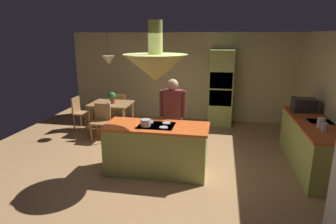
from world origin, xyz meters
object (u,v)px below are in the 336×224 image
(person_at_island, at_px, (173,114))
(canister_flour, at_px, (325,127))
(chair_at_corner, at_px, (80,111))
(cup_on_table, at_px, (109,103))
(microwave_on_counter, at_px, (304,105))
(oven_tower, at_px, (221,88))
(kitchen_island, at_px, (157,149))
(dining_table, at_px, (111,107))
(canister_sugar, at_px, (321,123))
(chair_facing_island, at_px, (101,119))
(potted_plant_on_table, at_px, (112,97))
(cooking_pot_on_cooktop, at_px, (146,123))
(chair_by_back_wall, at_px, (120,107))

(person_at_island, relative_size, canister_flour, 11.09)
(chair_at_corner, relative_size, cup_on_table, 9.67)
(microwave_on_counter, bearing_deg, oven_tower, 135.30)
(kitchen_island, bearing_deg, oven_tower, 71.26)
(dining_table, xyz_separation_m, canister_sugar, (4.54, -1.72, 0.34))
(oven_tower, height_order, person_at_island, oven_tower)
(kitchen_island, bearing_deg, dining_table, 128.99)
(kitchen_island, xyz_separation_m, microwave_on_counter, (2.84, 1.52, 0.59))
(kitchen_island, distance_m, cup_on_table, 2.54)
(chair_at_corner, bearing_deg, chair_facing_island, -125.58)
(canister_sugar, bearing_deg, person_at_island, 173.72)
(kitchen_island, distance_m, potted_plant_on_table, 2.67)
(chair_facing_island, height_order, chair_at_corner, same)
(chair_at_corner, height_order, cooking_pot_on_cooktop, cooking_pot_on_cooktop)
(kitchen_island, height_order, cooking_pot_on_cooktop, cooking_pot_on_cooktop)
(dining_table, xyz_separation_m, chair_at_corner, (-0.90, -0.00, -0.15))
(kitchen_island, distance_m, cooking_pot_on_cooktop, 0.57)
(chair_by_back_wall, distance_m, microwave_on_counter, 4.73)
(chair_by_back_wall, relative_size, microwave_on_counter, 1.89)
(kitchen_island, relative_size, oven_tower, 0.90)
(dining_table, relative_size, chair_at_corner, 1.20)
(cooking_pot_on_cooktop, bearing_deg, dining_table, 124.63)
(microwave_on_counter, bearing_deg, chair_at_corner, 173.93)
(canister_flour, bearing_deg, dining_table, 157.28)
(canister_flour, bearing_deg, potted_plant_on_table, 157.50)
(kitchen_island, xyz_separation_m, chair_facing_island, (-1.70, 1.46, 0.05))
(chair_by_back_wall, relative_size, cooking_pot_on_cooktop, 4.83)
(oven_tower, relative_size, chair_facing_island, 2.40)
(oven_tower, bearing_deg, kitchen_island, -108.74)
(chair_at_corner, bearing_deg, cup_on_table, -102.70)
(chair_by_back_wall, bearing_deg, oven_tower, -169.89)
(kitchen_island, xyz_separation_m, dining_table, (-1.70, 2.10, 0.20))
(dining_table, relative_size, canister_flour, 7.02)
(person_at_island, xyz_separation_m, microwave_on_counter, (2.66, 0.85, 0.10))
(dining_table, xyz_separation_m, microwave_on_counter, (4.54, -0.58, 0.39))
(person_at_island, height_order, chair_facing_island, person_at_island)
(oven_tower, relative_size, microwave_on_counter, 4.54)
(chair_by_back_wall, bearing_deg, chair_facing_island, 90.00)
(oven_tower, bearing_deg, chair_facing_island, -147.46)
(kitchen_island, xyz_separation_m, canister_flour, (2.84, 0.20, 0.52))
(chair_facing_island, xyz_separation_m, canister_sugar, (4.54, -1.08, 0.49))
(chair_by_back_wall, bearing_deg, kitchen_island, 121.78)
(kitchen_island, relative_size, dining_table, 1.80)
(chair_at_corner, distance_m, microwave_on_counter, 5.50)
(cup_on_table, bearing_deg, person_at_island, -33.46)
(dining_table, bearing_deg, kitchen_island, -51.01)
(chair_by_back_wall, relative_size, canister_sugar, 4.78)
(chair_at_corner, distance_m, canister_sugar, 5.73)
(chair_by_back_wall, bearing_deg, cup_on_table, 92.51)
(potted_plant_on_table, height_order, cup_on_table, potted_plant_on_table)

